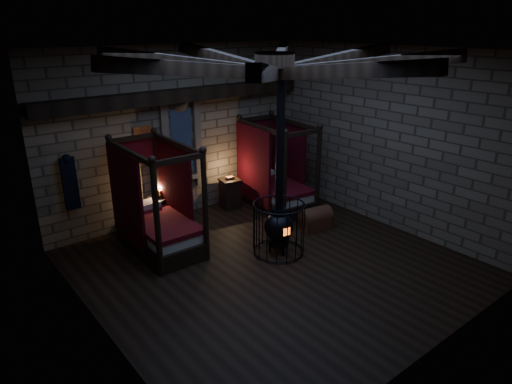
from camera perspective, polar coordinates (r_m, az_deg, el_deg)
room at (r=8.38m, az=1.88°, el=14.15°), size 7.02×7.02×4.29m
bed_left at (r=10.16m, az=-12.18°, el=-3.78°), size 1.22×2.25×2.32m
bed_right at (r=12.18m, az=2.37°, el=0.76°), size 1.36×2.28×2.27m
trunk_left at (r=9.81m, az=-8.98°, el=-6.47°), size 0.85×0.58×0.59m
trunk_right at (r=11.01m, az=7.40°, el=-3.38°), size 0.82×0.60×0.55m
nightstand_left at (r=11.14m, az=-11.70°, el=-2.44°), size 0.57×0.55×0.97m
nightstand_right at (r=12.09m, az=-3.25°, el=-0.17°), size 0.58×0.56×0.88m
stove at (r=9.66m, az=2.86°, el=-4.07°), size 1.10×1.10×4.05m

